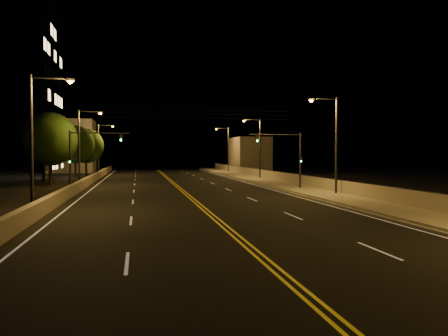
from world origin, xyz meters
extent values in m
plane|color=black|center=(0.00, 0.00, 0.00)|extent=(160.00, 160.00, 0.00)
cube|color=black|center=(0.00, 20.00, 0.01)|extent=(18.00, 120.00, 0.02)
cube|color=gray|center=(10.80, 20.00, 0.15)|extent=(3.60, 120.00, 0.30)
cube|color=gray|center=(8.93, 20.00, 0.07)|extent=(0.14, 120.00, 0.15)
cube|color=gray|center=(12.45, 20.00, 0.80)|extent=(0.30, 120.00, 1.00)
cube|color=gray|center=(-9.58, 20.00, 0.46)|extent=(0.45, 120.00, 0.92)
cube|color=gray|center=(16.50, 66.58, 3.24)|extent=(6.00, 10.00, 6.48)
cube|color=gray|center=(-16.00, 71.10, 4.80)|extent=(8.00, 8.00, 9.61)
cylinder|color=black|center=(12.45, 20.00, 1.33)|extent=(0.06, 120.00, 0.06)
cube|color=silver|center=(-8.60, 20.00, 0.02)|extent=(0.12, 116.00, 0.00)
cube|color=silver|center=(8.60, 20.00, 0.02)|extent=(0.12, 116.00, 0.00)
cube|color=gold|center=(-0.15, 20.00, 0.02)|extent=(0.12, 116.00, 0.00)
cube|color=gold|center=(0.15, 20.00, 0.02)|extent=(0.12, 116.00, 0.00)
cube|color=silver|center=(-4.50, 1.50, 0.02)|extent=(0.12, 3.00, 0.00)
cube|color=silver|center=(-4.50, 10.50, 0.02)|extent=(0.12, 3.00, 0.00)
cube|color=silver|center=(-4.50, 19.50, 0.02)|extent=(0.12, 3.00, 0.00)
cube|color=silver|center=(-4.50, 28.50, 0.02)|extent=(0.12, 3.00, 0.00)
cube|color=silver|center=(-4.50, 37.50, 0.02)|extent=(0.12, 3.00, 0.00)
cube|color=silver|center=(-4.50, 46.50, 0.02)|extent=(0.12, 3.00, 0.00)
cube|color=silver|center=(-4.50, 55.50, 0.02)|extent=(0.12, 3.00, 0.00)
cube|color=silver|center=(-4.50, 64.50, 0.02)|extent=(0.12, 3.00, 0.00)
cube|color=silver|center=(-4.50, 73.50, 0.02)|extent=(0.12, 3.00, 0.00)
cube|color=silver|center=(4.50, 1.50, 0.02)|extent=(0.12, 3.00, 0.00)
cube|color=silver|center=(4.50, 10.50, 0.02)|extent=(0.12, 3.00, 0.00)
cube|color=silver|center=(4.50, 19.50, 0.02)|extent=(0.12, 3.00, 0.00)
cube|color=silver|center=(4.50, 28.50, 0.02)|extent=(0.12, 3.00, 0.00)
cube|color=silver|center=(4.50, 37.50, 0.02)|extent=(0.12, 3.00, 0.00)
cube|color=silver|center=(4.50, 46.50, 0.02)|extent=(0.12, 3.00, 0.00)
cube|color=silver|center=(4.50, 55.50, 0.02)|extent=(0.12, 3.00, 0.00)
cube|color=silver|center=(4.50, 64.50, 0.02)|extent=(0.12, 3.00, 0.00)
cube|color=silver|center=(4.50, 73.50, 0.02)|extent=(0.12, 3.00, 0.00)
cylinder|color=#2D2D33|center=(11.80, 20.22, 4.06)|extent=(0.20, 0.20, 8.12)
cylinder|color=#2D2D33|center=(10.70, 20.22, 7.97)|extent=(2.20, 0.12, 0.12)
cube|color=#2D2D33|center=(9.60, 20.22, 7.90)|extent=(0.50, 0.25, 0.14)
sphere|color=#FF9E2D|center=(9.60, 20.22, 7.80)|extent=(0.28, 0.28, 0.28)
cylinder|color=#2D2D33|center=(11.80, 42.89, 4.06)|extent=(0.20, 0.20, 8.12)
cylinder|color=#2D2D33|center=(10.70, 42.89, 7.97)|extent=(2.20, 0.12, 0.12)
cube|color=#2D2D33|center=(9.60, 42.89, 7.90)|extent=(0.50, 0.25, 0.14)
sphere|color=#FF9E2D|center=(9.60, 42.89, 7.80)|extent=(0.28, 0.28, 0.28)
cylinder|color=#2D2D33|center=(11.80, 63.34, 4.06)|extent=(0.20, 0.20, 8.12)
cylinder|color=#2D2D33|center=(10.70, 63.34, 7.97)|extent=(2.20, 0.12, 0.12)
cube|color=#2D2D33|center=(9.60, 63.34, 7.90)|extent=(0.50, 0.25, 0.14)
sphere|color=#FF9E2D|center=(9.60, 63.34, 7.80)|extent=(0.28, 0.28, 0.28)
cylinder|color=#2D2D33|center=(-10.20, 14.18, 4.06)|extent=(0.20, 0.20, 8.12)
cylinder|color=#2D2D33|center=(-9.10, 14.18, 7.97)|extent=(2.20, 0.12, 0.12)
cube|color=#2D2D33|center=(-8.00, 14.18, 7.90)|extent=(0.50, 0.25, 0.14)
sphere|color=#FF9E2D|center=(-8.00, 14.18, 7.80)|extent=(0.28, 0.28, 0.28)
cylinder|color=#2D2D33|center=(-10.20, 35.28, 4.06)|extent=(0.20, 0.20, 8.12)
cylinder|color=#2D2D33|center=(-9.10, 35.28, 7.97)|extent=(2.20, 0.12, 0.12)
cube|color=#2D2D33|center=(-8.00, 35.28, 7.90)|extent=(0.50, 0.25, 0.14)
sphere|color=#FF9E2D|center=(-8.00, 35.28, 7.80)|extent=(0.28, 0.28, 0.28)
cylinder|color=#2D2D33|center=(-10.20, 58.71, 4.06)|extent=(0.20, 0.20, 8.12)
cylinder|color=#2D2D33|center=(-9.10, 58.71, 7.97)|extent=(2.20, 0.12, 0.12)
cube|color=#2D2D33|center=(-8.00, 58.71, 7.90)|extent=(0.50, 0.25, 0.14)
sphere|color=#FF9E2D|center=(-8.00, 58.71, 7.80)|extent=(0.28, 0.28, 0.28)
cylinder|color=#2D2D33|center=(11.00, 26.21, 2.76)|extent=(0.18, 0.18, 5.51)
cylinder|color=#2D2D33|center=(8.50, 26.21, 5.31)|extent=(5.00, 0.10, 0.10)
cube|color=black|center=(6.75, 26.21, 4.96)|extent=(0.28, 0.18, 0.80)
sphere|color=#19FF4C|center=(6.75, 26.10, 4.71)|extent=(0.14, 0.14, 0.14)
cube|color=black|center=(11.00, 26.06, 3.00)|extent=(0.22, 0.14, 0.55)
cylinder|color=#2D2D33|center=(-9.80, 26.21, 2.76)|extent=(0.18, 0.18, 5.51)
cylinder|color=#2D2D33|center=(-7.30, 26.21, 5.31)|extent=(5.00, 0.10, 0.10)
cube|color=black|center=(-5.55, 26.21, 4.96)|extent=(0.28, 0.18, 0.80)
sphere|color=#19FF4C|center=(-5.55, 26.10, 4.71)|extent=(0.14, 0.14, 0.14)
cube|color=black|center=(-9.80, 26.06, 3.00)|extent=(0.22, 0.14, 0.55)
cylinder|color=black|center=(0.00, 29.50, 7.00)|extent=(22.00, 0.03, 0.03)
cylinder|color=black|center=(0.00, 29.50, 7.40)|extent=(22.00, 0.03, 0.03)
cylinder|color=black|center=(0.00, 29.50, 7.80)|extent=(22.00, 0.03, 0.03)
cylinder|color=black|center=(-13.69, 38.39, 1.42)|extent=(0.36, 0.36, 2.84)
sphere|color=black|center=(-13.69, 38.39, 5.12)|extent=(5.99, 5.99, 5.99)
cylinder|color=black|center=(-15.82, 45.62, 1.44)|extent=(0.36, 0.36, 2.88)
sphere|color=black|center=(-15.82, 45.62, 5.20)|extent=(6.07, 6.07, 6.07)
cylinder|color=black|center=(-13.33, 55.66, 1.35)|extent=(0.36, 0.36, 2.70)
sphere|color=black|center=(-13.33, 55.66, 4.87)|extent=(5.69, 5.69, 5.69)
cylinder|color=black|center=(-12.08, 58.35, 1.30)|extent=(0.36, 0.36, 2.60)
sphere|color=black|center=(-12.08, 58.35, 4.69)|extent=(5.48, 5.48, 5.48)
camera|label=1|loc=(-4.13, -12.94, 3.60)|focal=35.00mm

